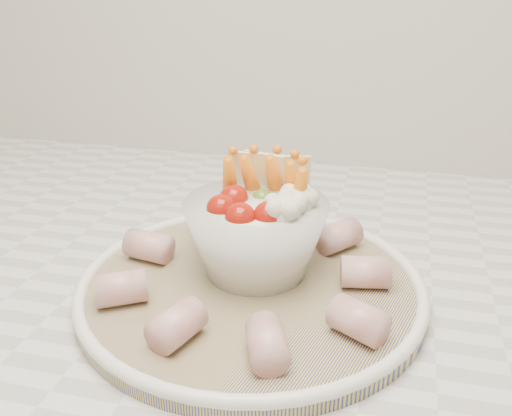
# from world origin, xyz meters

# --- Properties ---
(serving_platter) EXTENTS (0.40, 0.40, 0.02)m
(serving_platter) POSITION_xyz_m (0.17, 1.36, 0.93)
(serving_platter) COLOR navy
(serving_platter) RESTS_ON kitchen_counter
(veggie_bowl) EXTENTS (0.14, 0.14, 0.11)m
(veggie_bowl) POSITION_xyz_m (0.17, 1.38, 0.98)
(veggie_bowl) COLOR white
(veggie_bowl) RESTS_ON serving_platter
(cured_meat_rolls) EXTENTS (0.27, 0.28, 0.03)m
(cured_meat_rolls) POSITION_xyz_m (0.17, 1.36, 0.95)
(cured_meat_rolls) COLOR #BB5558
(cured_meat_rolls) RESTS_ON serving_platter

